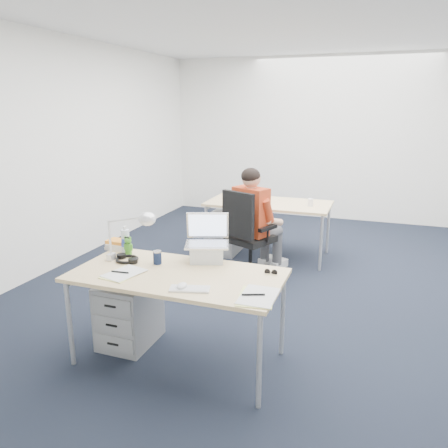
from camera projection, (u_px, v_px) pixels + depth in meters
The scene contains 24 objects.
floor at pixel (298, 294), 4.70m from camera, with size 7.00×7.00×0.00m, color black.
room at pixel (306, 132), 4.25m from camera, with size 6.02×7.02×2.80m.
desk_near at pixel (177, 279), 3.32m from camera, with size 1.60×0.80×0.73m.
desk_far at pixel (269, 206), 5.76m from camera, with size 1.60×0.80×0.73m.
office_chair at pixel (249, 254), 5.07m from camera, with size 0.87×0.87×1.05m.
seated_person at pixel (258, 222), 5.12m from camera, with size 0.59×0.78×1.28m.
drawer_pedestal_near at pixel (129, 312), 3.68m from camera, with size 0.40×0.50×0.55m, color gray.
drawer_pedestal_far at pixel (224, 233), 5.98m from camera, with size 0.40×0.50×0.55m, color gray.
silver_laptop at pixel (207, 239), 3.53m from camera, with size 0.35×0.28×0.37m, color silver, non-canonical shape.
wireless_keyboard at pixel (190, 289), 3.01m from camera, with size 0.28×0.11×0.01m, color white.
computer_mouse at pixel (182, 286), 3.02m from camera, with size 0.07×0.11×0.04m, color white.
headphones at pixel (127, 258), 3.57m from camera, with size 0.24×0.19×0.04m, color black, non-canonical shape.
can_koozie at pixel (157, 257), 3.49m from camera, with size 0.07×0.07×0.11m, color #131E3C.
water_bottle at pixel (125, 239), 3.76m from camera, with size 0.07×0.07×0.23m, color silver.
bear_figurine at pixel (128, 245), 3.71m from camera, with size 0.08×0.06×0.16m, color #2A7F22, non-canonical shape.
book_stack at pixel (118, 244), 3.86m from camera, with size 0.18×0.14×0.08m, color silver.
cordless_phone at pixel (128, 246), 3.71m from camera, with size 0.04×0.03×0.15m, color black.
papers_left at pixel (122, 274), 3.29m from camera, with size 0.21×0.30×0.01m, color #F8FF93.
papers_right at pixel (256, 297), 2.89m from camera, with size 0.23×0.33×0.01m, color #F8FF93.
sunglasses at pixel (271, 272), 3.30m from camera, with size 0.10×0.05×0.02m, color black, non-canonical shape.
desk_lamp at pixel (124, 235), 3.49m from camera, with size 0.40×0.15×0.45m, color silver, non-canonical shape.
dark_laptop at pixel (249, 197), 5.51m from camera, with size 0.31×0.30×0.22m, color black, non-canonical shape.
far_cup at pixel (310, 202), 5.51m from camera, with size 0.07×0.07×0.10m, color white.
far_papers at pixel (243, 198), 5.98m from camera, with size 0.18×0.26×0.01m, color white.
Camera 1 is at (0.72, -4.35, 1.96)m, focal length 35.00 mm.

